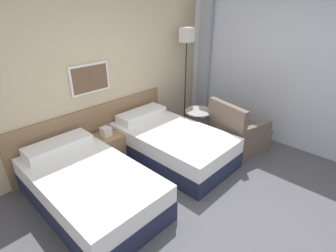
{
  "coord_description": "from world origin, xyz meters",
  "views": [
    {
      "loc": [
        -2.23,
        -1.35,
        2.35
      ],
      "look_at": [
        0.34,
        1.1,
        0.65
      ],
      "focal_mm": 28.0,
      "sensor_mm": 36.0,
      "label": 1
    }
  ],
  "objects_px": {
    "bed_near_window": "(171,143)",
    "side_table": "(199,120)",
    "bed_near_door": "(89,186)",
    "nightstand": "(108,147)",
    "floor_lamp": "(186,47)",
    "armchair": "(237,134)"
  },
  "relations": [
    {
      "from": "bed_near_window",
      "to": "side_table",
      "type": "relative_size",
      "value": 3.25
    },
    {
      "from": "bed_near_door",
      "to": "side_table",
      "type": "xyz_separation_m",
      "value": [
        2.27,
        0.04,
        0.16
      ]
    },
    {
      "from": "nightstand",
      "to": "side_table",
      "type": "relative_size",
      "value": 0.97
    },
    {
      "from": "floor_lamp",
      "to": "side_table",
      "type": "relative_size",
      "value": 3.23
    },
    {
      "from": "nightstand",
      "to": "bed_near_window",
      "type": "bearing_deg",
      "value": -42.69
    },
    {
      "from": "nightstand",
      "to": "armchair",
      "type": "relative_size",
      "value": 0.6
    },
    {
      "from": "bed_near_door",
      "to": "floor_lamp",
      "type": "relative_size",
      "value": 1.01
    },
    {
      "from": "nightstand",
      "to": "armchair",
      "type": "height_order",
      "value": "armchair"
    },
    {
      "from": "armchair",
      "to": "side_table",
      "type": "bearing_deg",
      "value": 34.5
    },
    {
      "from": "floor_lamp",
      "to": "bed_near_window",
      "type": "bearing_deg",
      "value": -148.98
    },
    {
      "from": "nightstand",
      "to": "armchair",
      "type": "distance_m",
      "value": 2.19
    },
    {
      "from": "bed_near_door",
      "to": "armchair",
      "type": "distance_m",
      "value": 2.59
    },
    {
      "from": "bed_near_window",
      "to": "nightstand",
      "type": "height_order",
      "value": "bed_near_window"
    },
    {
      "from": "floor_lamp",
      "to": "side_table",
      "type": "height_order",
      "value": "floor_lamp"
    },
    {
      "from": "bed_near_door",
      "to": "side_table",
      "type": "height_order",
      "value": "bed_near_door"
    },
    {
      "from": "bed_near_window",
      "to": "nightstand",
      "type": "relative_size",
      "value": 3.35
    },
    {
      "from": "floor_lamp",
      "to": "bed_near_door",
      "type": "bearing_deg",
      "value": -165.48
    },
    {
      "from": "bed_near_door",
      "to": "side_table",
      "type": "bearing_deg",
      "value": 1.03
    },
    {
      "from": "bed_near_door",
      "to": "floor_lamp",
      "type": "height_order",
      "value": "floor_lamp"
    },
    {
      "from": "bed_near_window",
      "to": "nightstand",
      "type": "bearing_deg",
      "value": 137.31
    },
    {
      "from": "floor_lamp",
      "to": "side_table",
      "type": "distance_m",
      "value": 1.37
    },
    {
      "from": "bed_near_door",
      "to": "nightstand",
      "type": "height_order",
      "value": "bed_near_door"
    }
  ]
}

